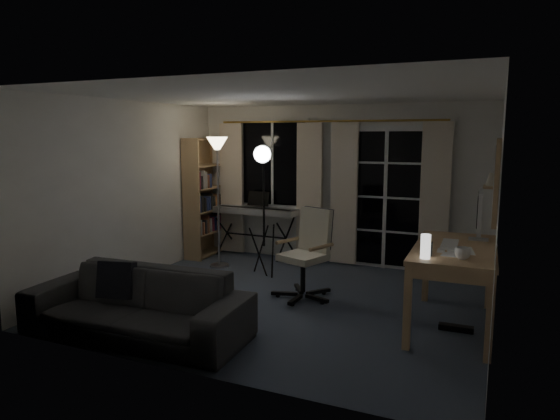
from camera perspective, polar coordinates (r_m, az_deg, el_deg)
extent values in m
cube|color=#3B4355|center=(6.03, 0.61, -10.40)|extent=(4.50, 4.00, 0.02)
cube|color=white|center=(7.95, -0.75, 5.34)|extent=(1.20, 0.06, 1.40)
cube|color=black|center=(7.92, -0.84, 5.33)|extent=(1.10, 0.02, 1.30)
cube|color=white|center=(7.91, -0.87, 5.33)|extent=(0.04, 0.03, 1.30)
cube|color=white|center=(7.44, 11.99, 1.25)|extent=(1.32, 0.06, 2.11)
cube|color=black|center=(7.47, 9.69, 1.35)|extent=(0.55, 0.02, 1.95)
cube|color=black|center=(7.35, 14.23, 1.09)|extent=(0.55, 0.02, 1.95)
cube|color=white|center=(7.40, 11.93, 1.21)|extent=(0.05, 0.04, 2.05)
cube|color=white|center=(7.47, 11.82, -2.40)|extent=(1.15, 0.03, 0.03)
cube|color=white|center=(7.40, 11.93, 1.41)|extent=(1.15, 0.03, 0.03)
cube|color=white|center=(7.35, 12.06, 5.27)|extent=(1.15, 0.03, 0.03)
cylinder|color=gold|center=(7.54, 5.32, 10.07)|extent=(3.50, 0.03, 0.03)
cube|color=#FFECD0|center=(8.21, -5.49, 2.47)|extent=(0.40, 0.07, 2.10)
cube|color=#FFECD0|center=(7.65, 3.39, 2.04)|extent=(0.40, 0.07, 2.10)
cube|color=#FFECD0|center=(7.48, 7.34, 1.83)|extent=(0.40, 0.07, 2.10)
cube|color=#FFECD0|center=(7.22, 17.28, 1.27)|extent=(0.40, 0.07, 2.10)
cube|color=tan|center=(7.79, -10.12, 1.07)|extent=(0.30, 0.04, 1.90)
cube|color=tan|center=(8.52, -7.13, 1.78)|extent=(0.30, 0.04, 1.90)
cube|color=tan|center=(8.22, -9.39, 1.48)|extent=(0.06, 0.85, 1.90)
cube|color=tan|center=(8.32, -8.42, -4.86)|extent=(0.34, 0.87, 0.02)
cube|color=tan|center=(8.24, -8.47, -2.49)|extent=(0.34, 0.87, 0.02)
cube|color=tan|center=(8.18, -8.53, -0.01)|extent=(0.34, 0.87, 0.02)
cube|color=tan|center=(8.13, -8.58, 2.50)|extent=(0.34, 0.87, 0.02)
cube|color=tan|center=(8.10, -8.64, 5.04)|extent=(0.34, 0.87, 0.02)
cube|color=tan|center=(8.09, -8.71, 7.93)|extent=(0.34, 0.87, 0.02)
cube|color=beige|center=(7.91, -9.63, -2.00)|extent=(0.21, 0.06, 0.24)
cube|color=#9F5E42|center=(7.99, -9.28, -2.06)|extent=(0.21, 0.05, 0.19)
cube|color=#2A2A2A|center=(8.06, -9.01, -1.88)|extent=(0.21, 0.04, 0.22)
cube|color=#9F5E42|center=(8.11, -8.75, -1.57)|extent=(0.21, 0.04, 0.28)
cube|color=beige|center=(8.18, -8.49, -1.70)|extent=(0.21, 0.06, 0.22)
cube|color=#992B4C|center=(8.25, -8.19, -1.57)|extent=(0.21, 0.04, 0.23)
cube|color=#2F418F|center=(8.32, -7.94, -1.48)|extent=(0.21, 0.05, 0.23)
cube|color=#9F5E42|center=(8.39, -7.67, -1.43)|extent=(0.21, 0.04, 0.22)
cube|color=#992B4C|center=(8.45, -7.44, -1.33)|extent=(0.21, 0.06, 0.23)
cube|color=#2A2A2A|center=(8.52, -7.16, -1.16)|extent=(0.21, 0.03, 0.25)
cube|color=#2F418F|center=(7.85, -9.70, 0.65)|extent=(0.21, 0.04, 0.26)
cube|color=#2A2A2A|center=(7.91, -9.44, 0.69)|extent=(0.21, 0.06, 0.25)
cube|color=#2A2A2A|center=(7.99, -9.10, 0.66)|extent=(0.21, 0.04, 0.22)
cube|color=#2F418F|center=(8.06, -8.84, 0.67)|extent=(0.21, 0.04, 0.20)
cube|color=#2F418F|center=(8.11, -8.60, 0.80)|extent=(0.21, 0.04, 0.22)
cube|color=#2A2A2A|center=(8.17, -8.35, 0.99)|extent=(0.21, 0.04, 0.26)
cube|color=#2A2A2A|center=(8.23, -8.11, 0.87)|extent=(0.21, 0.05, 0.21)
cube|color=#E69156|center=(8.30, -7.83, 0.99)|extent=(0.21, 0.05, 0.22)
cube|color=#9F5E42|center=(8.37, -7.58, 1.09)|extent=(0.21, 0.04, 0.23)
cube|color=#2A2A2A|center=(8.43, -7.36, 1.11)|extent=(0.21, 0.04, 0.22)
cube|color=#992B4C|center=(7.81, -9.77, 3.30)|extent=(0.21, 0.04, 0.27)
cube|color=#2A2A2A|center=(7.87, -9.49, 3.12)|extent=(0.21, 0.04, 0.21)
cube|color=beige|center=(7.93, -9.26, 3.45)|extent=(0.21, 0.04, 0.28)
cube|color=beige|center=(7.99, -9.01, 3.41)|extent=(0.21, 0.04, 0.26)
cube|color=#9F5E42|center=(8.05, -8.75, 3.28)|extent=(0.21, 0.04, 0.21)
cube|color=#2F418F|center=(8.11, -8.51, 3.35)|extent=(0.21, 0.05, 0.22)
cylinder|color=#B2B2B7|center=(7.56, -6.94, -6.30)|extent=(0.36, 0.36, 0.03)
cylinder|color=#B2B2B7|center=(7.38, -7.07, 0.46)|extent=(0.04, 0.04, 1.78)
cone|color=#FFE5B2|center=(7.31, -7.20, 7.57)|extent=(0.39, 0.39, 0.18)
cylinder|color=black|center=(8.18, -6.06, -2.61)|extent=(0.04, 0.66, 0.60)
cylinder|color=black|center=(8.18, -6.06, -2.61)|extent=(0.04, 0.66, 0.60)
cylinder|color=black|center=(7.70, 0.67, -3.27)|extent=(0.04, 0.66, 0.60)
cylinder|color=black|center=(7.70, 0.67, -3.27)|extent=(0.04, 0.66, 0.60)
cylinder|color=black|center=(7.93, -2.80, -2.94)|extent=(1.05, 0.05, 0.03)
cube|color=silver|center=(7.86, -2.82, -0.08)|extent=(1.38, 0.38, 0.09)
cube|color=white|center=(7.78, -3.11, 0.10)|extent=(1.27, 0.18, 0.02)
cube|color=black|center=(7.81, -2.96, 0.22)|extent=(1.22, 0.11, 0.01)
cube|color=black|center=(7.92, -2.47, 1.30)|extent=(0.37, 0.08, 0.23)
cylinder|color=black|center=(6.97, -0.83, -4.82)|extent=(0.11, 0.28, 0.74)
cylinder|color=black|center=(7.10, -2.21, -4.58)|extent=(0.29, 0.09, 0.74)
cylinder|color=black|center=(6.89, -2.46, -4.98)|extent=(0.20, 0.23, 0.74)
cylinder|color=black|center=(6.86, -1.86, 1.11)|extent=(0.04, 0.04, 1.28)
cylinder|color=silver|center=(6.75, -1.95, 6.41)|extent=(0.27, 0.20, 0.25)
cylinder|color=white|center=(6.67, -2.05, 6.39)|extent=(0.21, 0.09, 0.21)
cube|color=black|center=(5.97, 4.25, -10.06)|extent=(0.32, 0.16, 0.04)
cylinder|color=black|center=(5.93, 4.86, -10.41)|extent=(0.07, 0.07, 0.05)
cube|color=black|center=(6.22, 4.40, -9.29)|extent=(0.24, 0.29, 0.04)
cylinder|color=black|center=(6.27, 5.04, -9.35)|extent=(0.07, 0.07, 0.05)
cube|color=black|center=(6.32, 2.17, -8.99)|extent=(0.22, 0.30, 0.04)
cylinder|color=black|center=(6.40, 2.01, -8.94)|extent=(0.07, 0.07, 0.05)
cube|color=black|center=(6.13, 0.51, -9.53)|extent=(0.33, 0.14, 0.04)
cylinder|color=black|center=(6.15, -0.25, -9.67)|extent=(0.07, 0.07, 0.05)
cube|color=black|center=(5.92, 1.75, -10.22)|extent=(0.06, 0.33, 0.04)
cylinder|color=black|center=(5.85, 1.42, -10.64)|extent=(0.07, 0.07, 0.05)
cylinder|color=black|center=(6.04, 2.63, -7.46)|extent=(0.08, 0.08, 0.41)
cube|color=beige|center=(5.98, 2.65, -5.41)|extent=(0.60, 0.60, 0.08)
cube|color=beige|center=(6.08, 4.05, -2.26)|extent=(0.46, 0.27, 0.53)
cube|color=black|center=(6.11, 4.30, -2.02)|extent=(0.43, 0.24, 0.49)
cylinder|color=tan|center=(6.13, 0.93, -3.50)|extent=(0.18, 0.40, 0.04)
cylinder|color=tan|center=(5.79, 4.75, -4.25)|extent=(0.18, 0.40, 0.04)
cube|color=tan|center=(5.33, 19.37, -4.23)|extent=(0.81, 1.58, 0.04)
cube|color=tan|center=(5.34, 19.33, -5.05)|extent=(0.77, 1.53, 0.11)
cube|color=tan|center=(4.76, 14.35, -10.77)|extent=(0.07, 0.07, 0.79)
cube|color=tan|center=(4.73, 22.86, -11.35)|extent=(0.07, 0.07, 0.79)
cube|color=tan|center=(6.17, 16.35, -6.38)|extent=(0.07, 0.07, 0.79)
cube|color=tan|center=(6.14, 22.83, -6.78)|extent=(0.07, 0.07, 0.79)
cube|color=silver|center=(5.75, 21.73, -3.12)|extent=(0.20, 0.14, 0.02)
cube|color=silver|center=(5.73, 21.81, -1.67)|extent=(0.05, 0.03, 0.25)
cube|color=silver|center=(5.70, 21.91, 0.10)|extent=(0.05, 0.60, 0.38)
cube|color=black|center=(5.70, 21.69, 0.12)|extent=(0.02, 0.56, 0.34)
cube|color=white|center=(5.39, 18.82, -3.71)|extent=(0.17, 0.47, 0.02)
cube|color=white|center=(5.07, 17.93, -4.42)|extent=(0.07, 0.11, 0.02)
cube|color=white|center=(5.17, 19.89, -4.36)|extent=(0.30, 0.37, 0.01)
cube|color=white|center=(4.95, 19.37, -4.90)|extent=(0.25, 0.18, 0.00)
cube|color=black|center=(4.84, 16.68, -4.28)|extent=(0.06, 0.05, 0.13)
cylinder|color=white|center=(4.73, 16.29, -4.02)|extent=(0.09, 0.09, 0.22)
cube|color=black|center=(5.45, 19.47, -12.59)|extent=(0.34, 0.10, 0.06)
imported|color=silver|center=(4.81, 20.15, -4.50)|extent=(0.14, 0.11, 0.14)
cube|color=tan|center=(4.92, 23.55, 3.16)|extent=(0.04, 0.94, 0.74)
cube|color=white|center=(4.92, 23.32, 3.18)|extent=(0.01, 0.84, 0.64)
cube|color=tan|center=(5.81, 23.68, 4.39)|extent=(0.03, 0.42, 0.32)
cube|color=#54A978|center=(5.81, 23.53, 4.40)|extent=(0.00, 0.36, 0.26)
cube|color=tan|center=(6.33, 22.93, 2.45)|extent=(0.16, 0.30, 0.02)
cone|color=beige|center=(6.32, 22.98, 3.26)|extent=(0.12, 0.12, 0.15)
imported|color=#2D2D30|center=(5.09, -16.09, -9.19)|extent=(2.23, 0.75, 0.86)
cube|color=black|center=(5.33, -18.19, -7.59)|extent=(0.40, 0.28, 0.39)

